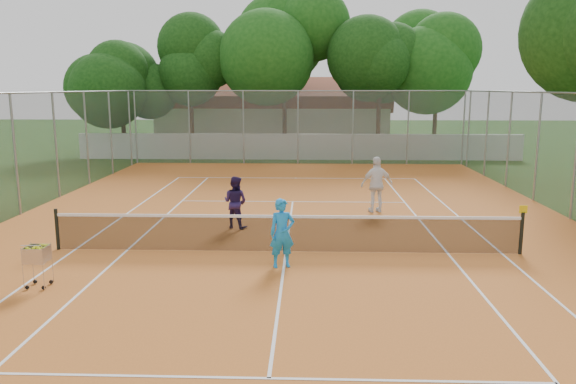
{
  "coord_description": "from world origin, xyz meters",
  "views": [
    {
      "loc": [
        0.54,
        -13.87,
        4.17
      ],
      "look_at": [
        0.0,
        1.5,
        1.3
      ],
      "focal_mm": 35.0,
      "sensor_mm": 36.0,
      "label": 1
    }
  ],
  "objects_px": {
    "tennis_net": "(286,233)",
    "player_far_right": "(377,185)",
    "player_far_left": "(235,202)",
    "ball_hopper": "(38,265)",
    "clubhouse": "(274,114)",
    "player_near": "(282,233)"
  },
  "relations": [
    {
      "from": "tennis_net",
      "to": "player_far_right",
      "type": "height_order",
      "value": "player_far_right"
    },
    {
      "from": "player_far_left",
      "to": "player_far_right",
      "type": "height_order",
      "value": "player_far_right"
    },
    {
      "from": "player_far_right",
      "to": "ball_hopper",
      "type": "distance_m",
      "value": 11.01
    },
    {
      "from": "ball_hopper",
      "to": "clubhouse",
      "type": "bearing_deg",
      "value": 84.94
    },
    {
      "from": "player_far_left",
      "to": "ball_hopper",
      "type": "relative_size",
      "value": 1.61
    },
    {
      "from": "tennis_net",
      "to": "clubhouse",
      "type": "distance_m",
      "value": 29.12
    },
    {
      "from": "tennis_net",
      "to": "player_far_left",
      "type": "distance_m",
      "value": 2.96
    },
    {
      "from": "player_near",
      "to": "ball_hopper",
      "type": "height_order",
      "value": "player_near"
    },
    {
      "from": "tennis_net",
      "to": "clubhouse",
      "type": "relative_size",
      "value": 0.72
    },
    {
      "from": "player_far_left",
      "to": "ball_hopper",
      "type": "height_order",
      "value": "player_far_left"
    },
    {
      "from": "tennis_net",
      "to": "player_near",
      "type": "distance_m",
      "value": 1.27
    },
    {
      "from": "player_far_left",
      "to": "clubhouse",
      "type": "bearing_deg",
      "value": -65.45
    },
    {
      "from": "player_near",
      "to": "player_far_right",
      "type": "bearing_deg",
      "value": 48.75
    },
    {
      "from": "player_near",
      "to": "player_far_left",
      "type": "height_order",
      "value": "player_near"
    },
    {
      "from": "tennis_net",
      "to": "player_near",
      "type": "relative_size",
      "value": 7.31
    },
    {
      "from": "clubhouse",
      "to": "player_far_right",
      "type": "distance_m",
      "value": 24.72
    },
    {
      "from": "player_far_left",
      "to": "player_far_right",
      "type": "bearing_deg",
      "value": -128.92
    },
    {
      "from": "clubhouse",
      "to": "player_far_right",
      "type": "relative_size",
      "value": 8.71
    },
    {
      "from": "player_far_right",
      "to": "ball_hopper",
      "type": "relative_size",
      "value": 1.94
    },
    {
      "from": "clubhouse",
      "to": "player_near",
      "type": "height_order",
      "value": "clubhouse"
    },
    {
      "from": "player_near",
      "to": "player_far_left",
      "type": "relative_size",
      "value": 1.04
    },
    {
      "from": "clubhouse",
      "to": "player_near",
      "type": "xyz_separation_m",
      "value": [
        1.96,
        -30.22,
        -1.37
      ]
    }
  ]
}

